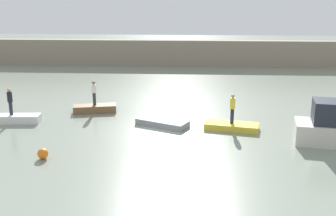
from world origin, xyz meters
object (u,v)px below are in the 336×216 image
(rowboat_yellow, at_px, (232,126))
(mooring_buoy, at_px, (43,154))
(rowboat_grey, at_px, (162,123))
(rowboat_white, at_px, (12,119))
(person_yellow_shirt, at_px, (232,107))
(person_dark_shirt, at_px, (10,100))
(rowboat_brown, at_px, (95,109))
(person_white_shirt, at_px, (94,92))

(rowboat_yellow, bearing_deg, mooring_buoy, -140.11)
(rowboat_grey, bearing_deg, rowboat_white, -154.73)
(rowboat_yellow, bearing_deg, person_yellow_shirt, 101.91)
(rowboat_grey, xyz_separation_m, person_dark_shirt, (-9.72, 0.07, 1.32))
(rowboat_white, bearing_deg, mooring_buoy, -58.76)
(rowboat_brown, distance_m, rowboat_yellow, 9.79)
(person_white_shirt, bearing_deg, person_yellow_shirt, -19.32)
(person_dark_shirt, bearing_deg, rowboat_grey, -0.39)
(rowboat_grey, height_order, person_yellow_shirt, person_yellow_shirt)
(person_yellow_shirt, xyz_separation_m, mooring_buoy, (-9.92, -5.27, -1.12))
(person_yellow_shirt, bearing_deg, mooring_buoy, -152.02)
(rowboat_yellow, relative_size, person_white_shirt, 1.89)
(rowboat_white, distance_m, rowboat_yellow, 14.03)
(rowboat_white, distance_m, person_dark_shirt, 1.25)
(person_yellow_shirt, distance_m, mooring_buoy, 11.29)
(rowboat_yellow, xyz_separation_m, person_yellow_shirt, (0.00, 0.00, 1.21))
(person_white_shirt, bearing_deg, rowboat_brown, 0.00)
(rowboat_white, height_order, person_white_shirt, person_white_shirt)
(rowboat_white, bearing_deg, person_white_shirt, 25.49)
(person_dark_shirt, distance_m, mooring_buoy, 7.22)
(rowboat_brown, xyz_separation_m, person_yellow_shirt, (9.24, -3.24, 1.14))
(rowboat_white, relative_size, person_dark_shirt, 2.04)
(rowboat_brown, height_order, person_dark_shirt, person_dark_shirt)
(rowboat_yellow, distance_m, person_white_shirt, 9.88)
(person_dark_shirt, distance_m, person_white_shirt, 5.49)
(rowboat_white, distance_m, rowboat_brown, 5.49)
(person_dark_shirt, relative_size, mooring_buoy, 3.21)
(rowboat_brown, xyz_separation_m, rowboat_yellow, (9.24, -3.24, -0.07))
(rowboat_yellow, relative_size, person_dark_shirt, 1.84)
(rowboat_yellow, bearing_deg, rowboat_white, -170.28)
(rowboat_yellow, height_order, person_dark_shirt, person_dark_shirt)
(rowboat_yellow, bearing_deg, person_dark_shirt, -170.28)
(rowboat_grey, height_order, person_white_shirt, person_white_shirt)
(rowboat_white, distance_m, person_yellow_shirt, 14.08)
(rowboat_brown, distance_m, person_white_shirt, 1.23)
(rowboat_grey, relative_size, mooring_buoy, 5.95)
(rowboat_white, xyz_separation_m, rowboat_yellow, (14.02, -0.54, -0.07))
(person_yellow_shirt, height_order, person_white_shirt, person_white_shirt)
(rowboat_brown, bearing_deg, person_white_shirt, 0.00)
(rowboat_grey, relative_size, person_yellow_shirt, 1.79)
(rowboat_white, height_order, rowboat_yellow, rowboat_white)
(person_dark_shirt, bearing_deg, person_white_shirt, 29.49)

